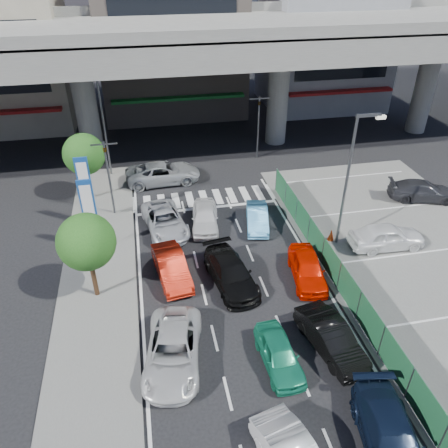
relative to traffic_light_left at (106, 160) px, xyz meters
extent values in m
plane|color=black|center=(6.20, -12.00, -3.94)|extent=(120.00, 120.00, 0.00)
cube|color=#5F5F5C|center=(17.20, -10.00, -3.91)|extent=(12.00, 28.00, 0.06)
cube|color=#5F5F5C|center=(-0.80, -8.00, -3.88)|extent=(4.00, 30.00, 0.12)
cylinder|color=slate|center=(-1.80, 10.00, 0.06)|extent=(1.80, 1.80, 8.00)
cylinder|color=slate|center=(14.20, 10.00, 0.06)|extent=(1.80, 1.80, 8.00)
cylinder|color=slate|center=(28.20, 10.00, 0.06)|extent=(1.80, 1.80, 8.00)
cube|color=slate|center=(6.20, 10.00, 5.06)|extent=(64.00, 14.00, 2.00)
cube|color=slate|center=(6.20, 3.20, 6.36)|extent=(64.00, 0.40, 0.90)
cube|color=slate|center=(6.20, 16.80, 6.36)|extent=(64.00, 0.40, 0.90)
cube|color=gray|center=(-9.80, 20.00, 2.56)|extent=(12.00, 10.00, 13.00)
cube|color=gray|center=(6.20, 21.00, 3.56)|extent=(14.00, 10.00, 15.00)
cube|color=#167229|center=(6.20, 15.90, -1.14)|extent=(12.60, 1.60, 0.25)
cube|color=black|center=(6.20, 15.98, 4.31)|extent=(11.20, 0.10, 6.75)
cube|color=gray|center=(22.20, 20.00, 2.06)|extent=(12.00, 10.00, 12.00)
cube|color=maroon|center=(22.20, 14.90, -1.14)|extent=(10.80, 1.60, 0.25)
cube|color=black|center=(22.20, 14.98, 2.66)|extent=(9.60, 0.10, 5.40)
cylinder|color=#595B60|center=(0.00, 0.00, -1.34)|extent=(0.14, 0.14, 5.20)
cube|color=#595B60|center=(0.00, 0.00, 1.06)|extent=(1.60, 0.08, 0.08)
imported|color=black|center=(0.00, 0.00, 0.76)|extent=(0.26, 1.24, 0.50)
cylinder|color=#595B60|center=(11.70, 7.00, -1.34)|extent=(0.14, 0.14, 5.20)
cube|color=#595B60|center=(11.70, 7.00, 1.06)|extent=(1.60, 0.08, 0.08)
imported|color=black|center=(11.70, 7.00, 0.76)|extent=(0.26, 1.24, 0.50)
cylinder|color=#595B60|center=(13.20, -6.00, 0.06)|extent=(0.16, 0.16, 8.00)
cube|color=#595B60|center=(13.80, -6.00, 3.96)|extent=(1.40, 0.15, 0.15)
cube|color=silver|center=(14.50, -6.00, 3.81)|extent=(0.50, 0.22, 0.18)
cylinder|color=#595B60|center=(-0.30, 6.00, 0.06)|extent=(0.16, 0.16, 8.00)
cube|color=#595B60|center=(0.30, 6.00, 3.96)|extent=(1.40, 0.15, 0.15)
cube|color=silver|center=(1.00, 6.00, 3.81)|extent=(0.50, 0.22, 0.18)
cylinder|color=#595B60|center=(-1.00, -4.00, -2.84)|extent=(0.10, 0.10, 2.20)
cube|color=navy|center=(-1.00, -4.00, -0.74)|extent=(0.80, 0.12, 3.00)
cube|color=white|center=(-1.00, -4.07, -0.74)|extent=(0.60, 0.02, 2.40)
cylinder|color=#595B60|center=(-1.40, -1.00, -2.84)|extent=(0.10, 0.10, 2.20)
cube|color=navy|center=(-1.40, -1.00, -0.74)|extent=(0.80, 0.12, 3.00)
cube|color=white|center=(-1.40, -1.07, -0.74)|extent=(0.60, 0.02, 2.40)
cylinder|color=#382314|center=(-0.80, -8.00, -2.74)|extent=(0.24, 0.24, 2.40)
sphere|color=#194B15|center=(-0.80, -8.00, -0.54)|extent=(2.80, 2.80, 2.80)
cylinder|color=#382314|center=(-1.60, 2.50, -2.74)|extent=(0.24, 0.24, 2.40)
sphere|color=#194B15|center=(-1.60, 2.50, -0.54)|extent=(2.80, 2.80, 2.80)
imported|color=black|center=(9.75, -18.44, -3.25)|extent=(2.70, 5.01, 1.38)
imported|color=silver|center=(2.63, -12.98, -3.25)|extent=(3.15, 5.30, 1.38)
imported|color=#1B8A64|center=(7.05, -13.98, -3.33)|extent=(1.58, 3.63, 1.22)
imported|color=black|center=(9.55, -13.62, -3.25)|extent=(2.23, 4.34, 1.36)
imported|color=red|center=(3.12, -7.26, -3.25)|extent=(2.03, 4.35, 1.38)
imported|color=black|center=(6.15, -8.37, -3.25)|extent=(2.63, 4.97, 1.37)
imported|color=red|center=(10.24, -8.82, -3.25)|extent=(2.20, 4.24, 1.38)
imported|color=#B4B6BC|center=(3.16, -2.56, -3.26)|extent=(2.95, 5.13, 1.35)
imported|color=silver|center=(5.70, -2.62, -3.25)|extent=(2.20, 4.24, 1.38)
imported|color=#4C9DD4|center=(8.96, -3.23, -3.33)|extent=(2.02, 3.89, 1.22)
imported|color=#A8ACB0|center=(3.60, 4.01, -3.17)|extent=(5.65, 2.84, 1.53)
imported|color=white|center=(15.81, -7.02, -3.13)|extent=(4.47, 1.95, 1.50)
imported|color=#2F3035|center=(21.17, -2.27, -3.20)|extent=(4.99, 3.17, 1.35)
cone|color=red|center=(12.93, -5.72, -3.51)|extent=(0.43, 0.43, 0.74)
camera|label=1|loc=(2.28, -25.82, 11.43)|focal=35.00mm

